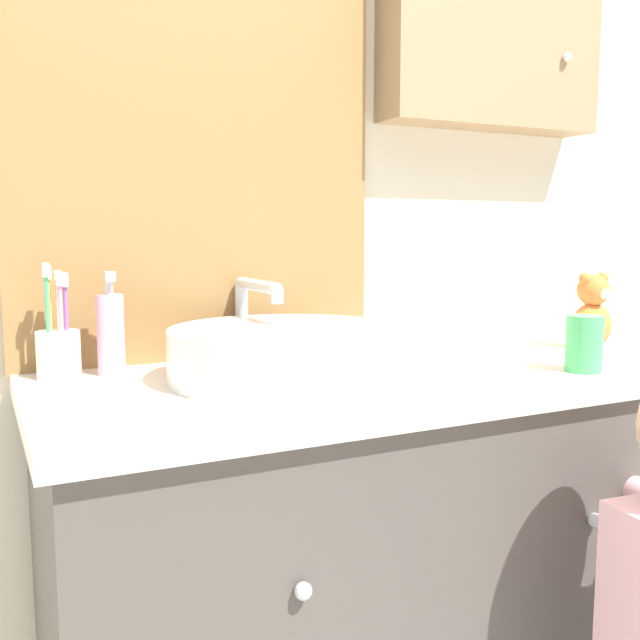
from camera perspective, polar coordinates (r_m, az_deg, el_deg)
The scene contains 7 objects.
wall_back at distance 1.49m, azimuth -0.09°, elevation 15.44°, with size 3.20×0.18×2.50m.
vanity_counter at distance 1.38m, azimuth 4.82°, elevation -20.83°, with size 1.17×0.51×0.82m.
sink_basin at distance 1.16m, azimuth -2.62°, elevation -2.53°, with size 0.39×0.43×0.15m.
toothbrush_holder at distance 1.23m, azimuth -20.21°, elevation -2.15°, with size 0.07×0.07×0.19m.
soap_dispenser at distance 1.23m, azimuth -16.40°, elevation -1.00°, with size 0.05×0.05×0.17m.
teddy_bear at distance 1.55m, azimuth 20.95°, elevation 0.54°, with size 0.09×0.07×0.16m.
drinking_cup at distance 1.30m, azimuth 20.39°, elevation -1.79°, with size 0.06×0.06×0.10m, color #4CC670.
Camera 1 is at (-0.63, -0.70, 1.06)m, focal length 40.00 mm.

